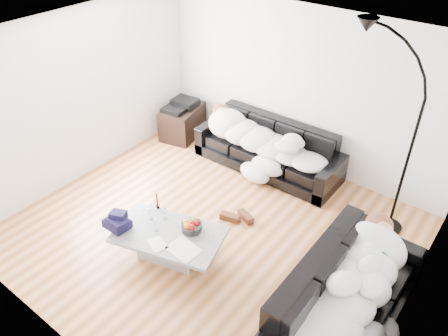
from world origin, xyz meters
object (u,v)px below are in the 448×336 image
Objects in this scene: sofa_back at (268,147)px; floor_lamp at (409,155)px; sofa_right at (346,300)px; sleeper_right at (349,287)px; wine_glass_a at (165,214)px; av_cabinet at (182,122)px; candle_right at (157,201)px; fruit_bowl at (192,225)px; wine_glass_c at (156,226)px; wine_glass_b at (151,214)px; sleeper_back at (267,137)px; stereo at (181,104)px; shoes at (237,217)px; coffee_table at (170,244)px; candle_left at (157,200)px.

floor_lamp is at bearing -4.92° from sofa_back.
sofa_right reaches higher than sleeper_right.
sofa_back is 2.28m from wine_glass_a.
wine_glass_a and av_cabinet have the same top height.
candle_right is 0.29× the size of av_cabinet.
fruit_bowl is 0.45m from wine_glass_c.
wine_glass_b is (-0.15, -0.11, -0.01)m from wine_glass_a.
candle_right is at bearing 112.48° from wine_glass_b.
fruit_bowl is at bearing 7.27° from wine_glass_a.
sofa_right is 2.58m from wine_glass_b.
wine_glass_b is at bearing -163.26° from fruit_bowl.
sleeper_right is 2.66m from candle_right.
sleeper_back reaches higher than stereo.
shoes is at bearing 48.51° from candle_right.
sleeper_back is at bearing 88.78° from wine_glass_c.
av_cabinet is at bearing 0.00° from stereo.
sleeper_right is 4.63m from av_cabinet.
shoes is at bearing 76.21° from coffee_table.
candle_right is at bearing -25.45° from candle_left.
fruit_bowl is at bearing 38.46° from wine_glass_c.
fruit_bowl is 0.97m from shoes.
sleeper_right is at bearing 3.43° from fruit_bowl.
stereo is (0.00, 0.00, 0.35)m from av_cabinet.
sleeper_right is 2.30× the size of av_cabinet.
stereo is at bearing 63.63° from sofa_right.
sleeper_back is 3.09m from sleeper_right.
sleeper_back reaches higher than coffee_table.
candle_left is at bearing -99.76° from sofa_back.
candle_left reaches higher than wine_glass_c.
floor_lamp is (2.04, 2.25, 1.01)m from coffee_table.
candle_left is 0.93× the size of candle_right.
coffee_table is at bearing -8.09° from wine_glass_b.
wine_glass_a is (-0.11, -2.27, 0.08)m from sofa_back.
coffee_table is at bearing -56.96° from stereo.
wine_glass_a is at bearing 94.08° from sofa_right.
stereo is at bearing 147.18° from shoes.
sleeper_right reaches higher than wine_glass_c.
candle_left is at bearing 91.22° from sofa_right.
shoes is at bearing 69.54° from wine_glass_c.
sleeper_right is at bearing 1.48° from candle_right.
candle_right is at bearing 156.17° from wine_glass_a.
sleeper_right is 4.62m from stereo.
sleeper_right is 2.43m from wine_glass_a.
wine_glass_b is at bearing -69.31° from av_cabinet.
candle_right is 0.50× the size of shoes.
wine_glass_c is at bearing -112.66° from shoes.
wine_glass_b is (-0.26, -2.39, 0.07)m from sofa_back.
wine_glass_c is 0.47m from candle_left.
coffee_table is at bearing 98.76° from sleeper_right.
wine_glass_a reaches higher than shoes.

